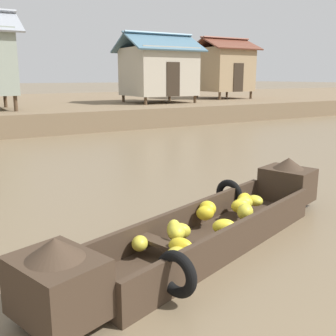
{
  "coord_description": "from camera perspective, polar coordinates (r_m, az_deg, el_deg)",
  "views": [
    {
      "loc": [
        -2.66,
        1.12,
        2.35
      ],
      "look_at": [
        0.83,
        7.0,
        0.79
      ],
      "focal_mm": 42.71,
      "sensor_mm": 36.0,
      "label": 1
    }
  ],
  "objects": [
    {
      "name": "ground_plane",
      "position": [
        9.56,
        -13.58,
        -1.71
      ],
      "size": [
        300.0,
        300.0,
        0.0
      ],
      "primitive_type": "plane",
      "color": "#726047"
    },
    {
      "name": "banana_boat",
      "position": [
        5.7,
        5.93,
        -8.1
      ],
      "size": [
        5.63,
        2.58,
        0.91
      ],
      "color": "#3D2D21",
      "rests_on": "ground"
    },
    {
      "name": "stilt_house_mid_right",
      "position": [
        23.21,
        -1.38,
        13.73
      ],
      "size": [
        4.24,
        3.68,
        3.84
      ],
      "color": "#4C3826",
      "rests_on": "riverbank_strip"
    },
    {
      "name": "stilt_house_right",
      "position": [
        27.9,
        8.04,
        13.86
      ],
      "size": [
        3.73,
        3.42,
        3.99
      ],
      "color": "#4C3826",
      "rests_on": "riverbank_strip"
    }
  ]
}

